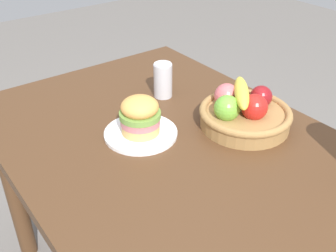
{
  "coord_description": "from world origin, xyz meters",
  "views": [
    {
      "loc": [
        0.74,
        -0.61,
        1.43
      ],
      "look_at": [
        -0.06,
        -0.02,
        0.81
      ],
      "focal_mm": 43.2,
      "sensor_mm": 36.0,
      "label": 1
    }
  ],
  "objects_px": {
    "soda_can": "(163,80)",
    "fruit_basket": "(244,112)",
    "sandwich": "(140,115)",
    "plate": "(141,133)"
  },
  "relations": [
    {
      "from": "soda_can",
      "to": "sandwich",
      "type": "bearing_deg",
      "value": -50.89
    },
    {
      "from": "soda_can",
      "to": "fruit_basket",
      "type": "height_order",
      "value": "fruit_basket"
    },
    {
      "from": "sandwich",
      "to": "soda_can",
      "type": "distance_m",
      "value": 0.27
    },
    {
      "from": "plate",
      "to": "soda_can",
      "type": "relative_size",
      "value": 1.78
    },
    {
      "from": "plate",
      "to": "sandwich",
      "type": "relative_size",
      "value": 1.8
    },
    {
      "from": "soda_can",
      "to": "fruit_basket",
      "type": "bearing_deg",
      "value": 15.53
    },
    {
      "from": "fruit_basket",
      "to": "sandwich",
      "type": "bearing_deg",
      "value": -116.27
    },
    {
      "from": "sandwich",
      "to": "soda_can",
      "type": "bearing_deg",
      "value": 129.11
    },
    {
      "from": "plate",
      "to": "fruit_basket",
      "type": "bearing_deg",
      "value": 63.73
    },
    {
      "from": "plate",
      "to": "sandwich",
      "type": "bearing_deg",
      "value": 0.0
    }
  ]
}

